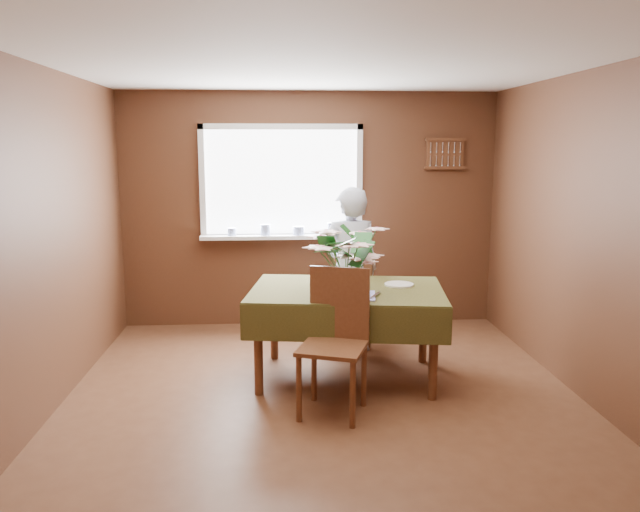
{
  "coord_description": "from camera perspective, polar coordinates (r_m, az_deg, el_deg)",
  "views": [
    {
      "loc": [
        -0.33,
        -4.43,
        1.93
      ],
      "look_at": [
        0.0,
        0.55,
        1.05
      ],
      "focal_mm": 35.0,
      "sensor_mm": 36.0,
      "label": 1
    }
  ],
  "objects": [
    {
      "name": "floor",
      "position": [
        4.84,
        0.44,
        -13.5
      ],
      "size": [
        4.5,
        4.5,
        0.0
      ],
      "primitive_type": "plane",
      "color": "#542F1C",
      "rests_on": "ground"
    },
    {
      "name": "ceiling",
      "position": [
        4.47,
        0.48,
        17.32
      ],
      "size": [
        4.5,
        4.5,
        0.0
      ],
      "primitive_type": "plane",
      "rotation": [
        3.14,
        0.0,
        0.0
      ],
      "color": "white",
      "rests_on": "wall_back"
    },
    {
      "name": "wall_back",
      "position": [
        6.72,
        -0.95,
        4.21
      ],
      "size": [
        4.0,
        0.0,
        4.0
      ],
      "primitive_type": "plane",
      "rotation": [
        1.57,
        0.0,
        0.0
      ],
      "color": "brown",
      "rests_on": "floor"
    },
    {
      "name": "wall_front",
      "position": [
        2.3,
        4.6,
        -7.25
      ],
      "size": [
        4.0,
        0.0,
        4.0
      ],
      "primitive_type": "plane",
      "rotation": [
        -1.57,
        0.0,
        0.0
      ],
      "color": "brown",
      "rests_on": "floor"
    },
    {
      "name": "wall_left",
      "position": [
        4.78,
        -24.2,
        0.94
      ],
      "size": [
        0.0,
        4.5,
        4.5
      ],
      "primitive_type": "plane",
      "rotation": [
        1.57,
        0.0,
        1.57
      ],
      "color": "brown",
      "rests_on": "floor"
    },
    {
      "name": "wall_right",
      "position": [
        5.05,
        23.75,
        1.41
      ],
      "size": [
        0.0,
        4.5,
        4.5
      ],
      "primitive_type": "plane",
      "rotation": [
        1.57,
        0.0,
        -1.57
      ],
      "color": "brown",
      "rests_on": "floor"
    },
    {
      "name": "window_assembly",
      "position": [
        6.65,
        -3.47,
        5.09
      ],
      "size": [
        1.72,
        0.2,
        1.22
      ],
      "color": "white",
      "rests_on": "wall_back"
    },
    {
      "name": "spoon_rack",
      "position": [
        6.88,
        11.37,
        9.16
      ],
      "size": [
        0.44,
        0.05,
        0.33
      ],
      "color": "brown",
      "rests_on": "wall_back"
    },
    {
      "name": "dining_table",
      "position": [
        5.19,
        2.48,
        -4.0
      ],
      "size": [
        1.72,
        1.29,
        0.78
      ],
      "rotation": [
        0.0,
        0.0,
        -0.14
      ],
      "color": "brown",
      "rests_on": "floor"
    },
    {
      "name": "chair_far",
      "position": [
        6.06,
        3.2,
        -3.71
      ],
      "size": [
        0.5,
        0.5,
        0.9
      ],
      "rotation": [
        0.0,
        0.0,
        2.75
      ],
      "color": "brown",
      "rests_on": "floor"
    },
    {
      "name": "chair_near",
      "position": [
        4.59,
        1.43,
        -7.26
      ],
      "size": [
        0.58,
        0.58,
        1.05
      ],
      "rotation": [
        0.0,
        0.0,
        -0.34
      ],
      "color": "brown",
      "rests_on": "floor"
    },
    {
      "name": "seated_woman",
      "position": [
        5.87,
        2.7,
        -1.27
      ],
      "size": [
        0.61,
        0.44,
        1.56
      ],
      "primitive_type": "imported",
      "rotation": [
        0.0,
        0.0,
        3.26
      ],
      "color": "white",
      "rests_on": "floor"
    },
    {
      "name": "flower_bouquet",
      "position": [
        4.85,
        2.43,
        0.2
      ],
      "size": [
        0.6,
        0.6,
        0.52
      ],
      "rotation": [
        0.0,
        0.0,
        0.18
      ],
      "color": "white",
      "rests_on": "dining_table"
    },
    {
      "name": "side_plate",
      "position": [
        5.32,
        7.24,
        -2.6
      ],
      "size": [
        0.34,
        0.34,
        0.01
      ],
      "primitive_type": "cylinder",
      "rotation": [
        0.0,
        0.0,
        -0.57
      ],
      "color": "white",
      "rests_on": "dining_table"
    },
    {
      "name": "table_knife",
      "position": [
        4.92,
        5.05,
        -3.58
      ],
      "size": [
        0.13,
        0.23,
        0.0
      ],
      "primitive_type": "cube",
      "rotation": [
        0.0,
        0.0,
        -0.48
      ],
      "color": "silver",
      "rests_on": "dining_table"
    }
  ]
}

